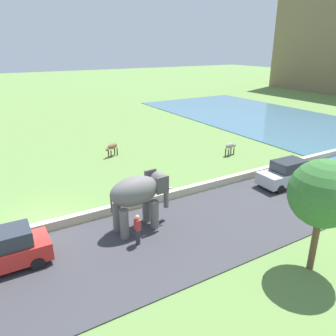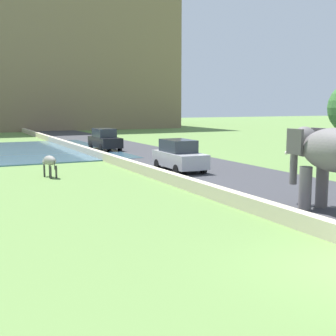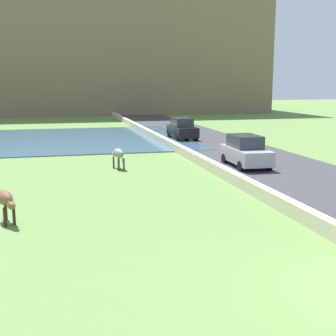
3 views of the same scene
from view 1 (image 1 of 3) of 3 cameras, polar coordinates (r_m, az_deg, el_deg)
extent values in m
plane|color=#608442|center=(19.55, -21.09, -8.68)|extent=(220.00, 220.00, 0.00)
cube|color=beige|center=(27.14, 19.68, 0.40)|extent=(0.40, 110.00, 0.54)
cube|color=#426B84|center=(46.28, 15.84, 8.61)|extent=(36.00, 18.00, 0.08)
ellipsoid|color=slate|center=(16.58, -5.79, -4.00)|extent=(1.56, 2.78, 1.50)
cylinder|color=slate|center=(17.92, -3.79, -7.07)|extent=(0.44, 0.44, 1.60)
cylinder|color=slate|center=(17.28, -2.36, -8.15)|extent=(0.44, 0.44, 1.60)
cylinder|color=slate|center=(17.22, -8.88, -8.52)|extent=(0.44, 0.44, 1.60)
cylinder|color=slate|center=(16.56, -7.61, -9.73)|extent=(0.44, 0.44, 1.60)
ellipsoid|color=slate|center=(17.15, -1.65, -2.34)|extent=(1.05, 0.96, 1.10)
cube|color=#504C4C|center=(17.54, -3.08, -1.69)|extent=(0.16, 0.71, 0.90)
cube|color=#504C4C|center=(16.60, -0.93, -3.00)|extent=(0.16, 0.71, 0.90)
cylinder|color=slate|center=(17.75, -0.33, -4.65)|extent=(0.28, 0.28, 1.50)
cone|color=silver|center=(17.69, -0.91, -3.13)|extent=(0.15, 0.56, 0.17)
cone|color=silver|center=(17.36, -0.12, -3.61)|extent=(0.15, 0.56, 0.17)
cylinder|color=#504C4C|center=(16.22, -9.87, -6.18)|extent=(0.08, 0.08, 0.90)
cylinder|color=#33333D|center=(16.20, -5.26, -11.92)|extent=(0.22, 0.22, 0.85)
cube|color=#B73333|center=(15.83, -5.35, -9.77)|extent=(0.36, 0.22, 0.56)
sphere|color=tan|center=(15.64, -5.40, -8.54)|extent=(0.22, 0.22, 0.22)
cube|color=#B7B7BC|center=(23.81, 19.81, -1.33)|extent=(1.80, 4.04, 0.80)
cube|color=#2D333D|center=(23.70, 20.35, 0.44)|extent=(1.50, 2.24, 0.70)
cylinder|color=black|center=(22.55, 19.00, -3.56)|extent=(0.20, 0.60, 0.60)
cylinder|color=black|center=(23.54, 16.13, -2.19)|extent=(0.20, 0.60, 0.60)
cylinder|color=black|center=(24.45, 23.13, -2.23)|extent=(0.20, 0.60, 0.60)
cylinder|color=black|center=(25.37, 20.32, -1.02)|extent=(0.20, 0.60, 0.60)
cube|color=red|center=(16.12, -27.08, -13.42)|extent=(1.74, 4.02, 0.80)
cube|color=#2D333D|center=(15.74, -26.79, -11.01)|extent=(1.47, 2.21, 0.70)
cylinder|color=black|center=(15.69, -21.75, -15.27)|extent=(0.19, 0.60, 0.60)
cylinder|color=black|center=(17.05, -22.67, -12.33)|extent=(0.19, 0.60, 0.60)
ellipsoid|color=gray|center=(29.06, 10.78, 3.88)|extent=(0.67, 1.17, 0.50)
cylinder|color=#373533|center=(29.61, 10.91, 3.02)|extent=(0.10, 0.10, 0.65)
cylinder|color=#373533|center=(29.45, 11.39, 2.89)|extent=(0.10, 0.10, 0.65)
cylinder|color=#373533|center=(29.02, 10.01, 2.72)|extent=(0.10, 0.10, 0.65)
cylinder|color=#373533|center=(28.84, 10.50, 2.57)|extent=(0.10, 0.10, 0.65)
ellipsoid|color=gray|center=(29.60, 11.49, 3.84)|extent=(0.32, 0.44, 0.26)
cone|color=beige|center=(29.60, 11.37, 4.19)|extent=(0.04, 0.04, 0.12)
cone|color=beige|center=(29.50, 11.65, 4.11)|extent=(0.04, 0.04, 0.12)
cylinder|color=#373533|center=(28.70, 10.11, 3.29)|extent=(0.04, 0.04, 0.45)
ellipsoid|color=brown|center=(28.76, -9.66, 3.78)|extent=(0.86, 1.18, 0.50)
cylinder|color=#302014|center=(28.56, -9.90, 2.43)|extent=(0.10, 0.10, 0.65)
cylinder|color=#302014|center=(28.77, -10.34, 2.54)|extent=(0.10, 0.10, 0.65)
cylinder|color=#302014|center=(29.09, -8.85, 2.83)|extent=(0.10, 0.10, 0.65)
cylinder|color=#302014|center=(29.29, -9.30, 2.93)|extent=(0.10, 0.10, 0.65)
ellipsoid|color=brown|center=(28.37, -10.52, 3.17)|extent=(0.39, 0.46, 0.26)
cone|color=beige|center=(28.26, -10.41, 3.47)|extent=(0.04, 0.04, 0.12)
cone|color=beige|center=(28.38, -10.67, 3.53)|extent=(0.04, 0.04, 0.12)
cylinder|color=#302014|center=(29.19, -8.91, 3.66)|extent=(0.04, 0.04, 0.45)
cylinder|color=brown|center=(15.47, 24.15, -11.74)|extent=(0.28, 0.28, 2.62)
sphere|color=#387033|center=(14.44, 25.47, -4.00)|extent=(2.79, 2.79, 2.79)
camera|label=2|loc=(26.45, -40.45, 3.97)|focal=48.13mm
camera|label=3|loc=(25.17, -44.24, 4.61)|focal=49.12mm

